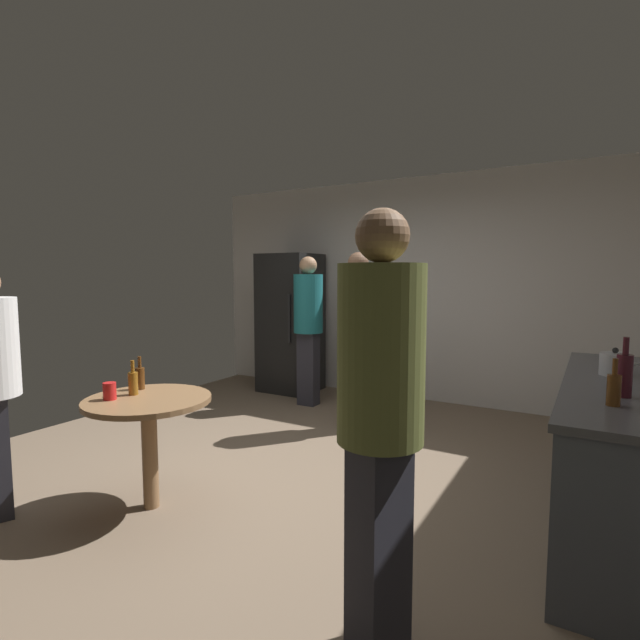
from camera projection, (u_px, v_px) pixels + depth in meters
ground_plane at (281, 473)px, 3.79m from camera, size 5.20×5.20×0.10m
wall_back at (401, 289)px, 5.92m from camera, size 5.32×0.06×2.70m
refrigerator at (291, 323)px, 6.28m from camera, size 0.70×0.68×1.80m
kitchen_counter at (620, 457)px, 2.82m from camera, size 0.64×2.17×0.90m
kettle at (615, 364)px, 2.96m from camera, size 0.24×0.17×0.18m
wine_bottle_on_counter at (624, 374)px, 2.44m from camera, size 0.08×0.08×0.31m
beer_bottle_on_counter at (614, 389)px, 2.27m from camera, size 0.06×0.06×0.23m
foreground_table at (149, 414)px, 3.09m from camera, size 0.80×0.80×0.73m
beer_bottle_amber at (133, 382)px, 3.14m from camera, size 0.06×0.06×0.23m
beer_bottle_brown at (140, 377)px, 3.30m from camera, size 0.06×0.06×0.23m
plastic_cup_red at (110, 391)px, 3.02m from camera, size 0.08×0.08×0.11m
person_in_black_shirt at (358, 326)px, 4.67m from camera, size 0.42×0.42×1.75m
person_in_teal_shirt at (308, 319)px, 5.54m from camera, size 0.35×0.35×1.74m
person_in_olive_shirt at (380, 399)px, 1.85m from camera, size 0.44×0.44×1.78m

